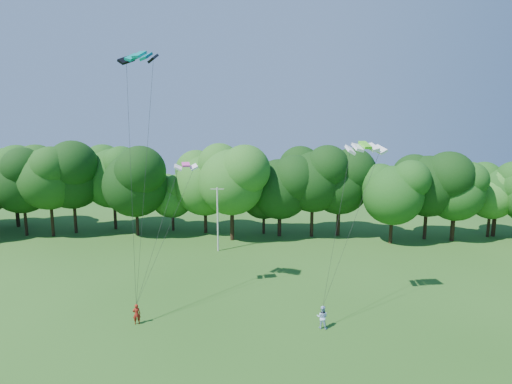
{
  "coord_description": "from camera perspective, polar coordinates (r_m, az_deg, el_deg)",
  "views": [
    {
      "loc": [
        3.91,
        -17.92,
        15.04
      ],
      "look_at": [
        1.48,
        13.0,
        9.97
      ],
      "focal_mm": 28.0,
      "sensor_mm": 36.0,
      "label": 1
    }
  ],
  "objects": [
    {
      "name": "utility_pole",
      "position": [
        48.64,
        -5.5,
        -3.8
      ],
      "size": [
        1.58,
        0.2,
        7.89
      ],
      "rotation": [
        0.0,
        0.0,
        0.06
      ],
      "color": "#B6B7AD",
      "rests_on": "ground"
    },
    {
      "name": "kite_teal",
      "position": [
        33.38,
        -16.33,
        18.33
      ],
      "size": [
        3.17,
        1.9,
        0.73
      ],
      "rotation": [
        0.0,
        0.0,
        -0.22
      ],
      "color": "#04857E",
      "rests_on": "ground"
    },
    {
      "name": "kite_pink",
      "position": [
        34.46,
        -9.99,
        3.89
      ],
      "size": [
        2.18,
        1.55,
        0.36
      ],
      "rotation": [
        0.0,
        0.0,
        0.33
      ],
      "color": "#FF46B9",
      "rests_on": "ground"
    },
    {
      "name": "kite_green",
      "position": [
        32.7,
        15.32,
        6.49
      ],
      "size": [
        3.31,
        2.07,
        0.6
      ],
      "rotation": [
        0.0,
        0.0,
        0.24
      ],
      "color": "#52DD21",
      "rests_on": "ground"
    },
    {
      "name": "tree_back_west",
      "position": [
        61.28,
        -27.51,
        2.0
      ],
      "size": [
        9.23,
        9.23,
        13.42
      ],
      "color": "#382916",
      "rests_on": "ground"
    },
    {
      "name": "tree_back_center",
      "position": [
        55.91,
        1.13,
        0.75
      ],
      "size": [
        7.42,
        7.42,
        10.79
      ],
      "color": "black",
      "rests_on": "ground"
    },
    {
      "name": "kite_flyer_right",
      "position": [
        31.87,
        9.45,
        -17.21
      ],
      "size": [
        1.0,
        0.87,
        1.77
      ],
      "primitive_type": "imported",
      "rotation": [
        0.0,
        0.0,
        2.88
      ],
      "color": "#B4CEF9",
      "rests_on": "ground"
    },
    {
      "name": "tree_back_east",
      "position": [
        63.02,
        30.6,
        -0.28
      ],
      "size": [
        6.59,
        6.59,
        9.59
      ],
      "color": "#3A2317",
      "rests_on": "ground"
    },
    {
      "name": "kite_flyer_left",
      "position": [
        33.37,
        -16.69,
        -16.36
      ],
      "size": [
        0.69,
        0.57,
        1.62
      ],
      "primitive_type": "imported",
      "rotation": [
        0.0,
        0.0,
        3.48
      ],
      "color": "maroon",
      "rests_on": "ground"
    }
  ]
}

